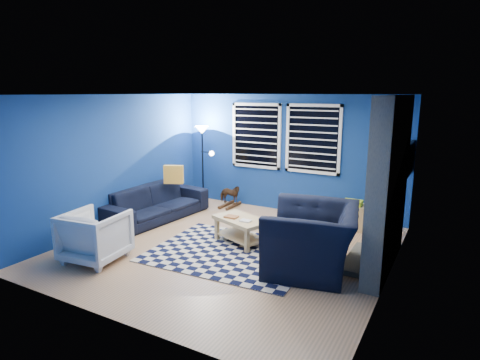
# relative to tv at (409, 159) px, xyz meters

# --- Properties ---
(floor) EXTENTS (5.00, 5.00, 0.00)m
(floor) POSITION_rel_tv_xyz_m (-2.45, -2.00, -1.40)
(floor) COLOR tan
(floor) RESTS_ON ground
(ceiling) EXTENTS (5.00, 5.00, 0.00)m
(ceiling) POSITION_rel_tv_xyz_m (-2.45, -2.00, 1.10)
(ceiling) COLOR white
(ceiling) RESTS_ON wall_back
(wall_back) EXTENTS (5.00, 0.00, 5.00)m
(wall_back) POSITION_rel_tv_xyz_m (-2.45, 0.50, -0.15)
(wall_back) COLOR navy
(wall_back) RESTS_ON floor
(wall_left) EXTENTS (0.00, 5.00, 5.00)m
(wall_left) POSITION_rel_tv_xyz_m (-4.95, -2.00, -0.15)
(wall_left) COLOR navy
(wall_left) RESTS_ON floor
(wall_right) EXTENTS (0.00, 5.00, 5.00)m
(wall_right) POSITION_rel_tv_xyz_m (0.05, -2.00, -0.15)
(wall_right) COLOR navy
(wall_right) RESTS_ON floor
(fireplace) EXTENTS (0.65, 2.00, 2.50)m
(fireplace) POSITION_rel_tv_xyz_m (-0.09, -1.50, -0.20)
(fireplace) COLOR gray
(fireplace) RESTS_ON floor
(window_left) EXTENTS (1.17, 0.06, 1.42)m
(window_left) POSITION_rel_tv_xyz_m (-3.20, 0.46, 0.20)
(window_left) COLOR black
(window_left) RESTS_ON wall_back
(window_right) EXTENTS (1.17, 0.06, 1.42)m
(window_right) POSITION_rel_tv_xyz_m (-1.90, 0.46, 0.20)
(window_right) COLOR black
(window_right) RESTS_ON wall_back
(tv) EXTENTS (0.07, 1.00, 0.58)m
(tv) POSITION_rel_tv_xyz_m (0.00, 0.00, 0.00)
(tv) COLOR black
(tv) RESTS_ON wall_right
(rug) EXTENTS (2.60, 2.13, 0.02)m
(rug) POSITION_rel_tv_xyz_m (-2.30, -2.15, -1.39)
(rug) COLOR black
(rug) RESTS_ON floor
(sofa) EXTENTS (2.39, 1.12, 0.68)m
(sofa) POSITION_rel_tv_xyz_m (-4.55, -1.37, -1.06)
(sofa) COLOR black
(sofa) RESTS_ON floor
(armchair_big) EXTENTS (1.67, 1.53, 0.93)m
(armchair_big) POSITION_rel_tv_xyz_m (-0.98, -2.10, -0.93)
(armchair_big) COLOR black
(armchair_big) RESTS_ON floor
(armchair_bent) EXTENTS (0.93, 0.96, 0.78)m
(armchair_bent) POSITION_rel_tv_xyz_m (-3.98, -3.41, -1.01)
(armchair_bent) COLOR gray
(armchair_bent) RESTS_ON floor
(rocking_horse) EXTENTS (0.29, 0.54, 0.44)m
(rocking_horse) POSITION_rel_tv_xyz_m (-3.68, 0.14, -1.11)
(rocking_horse) COLOR #4C2C18
(rocking_horse) RESTS_ON floor
(coffee_table) EXTENTS (1.07, 0.84, 0.47)m
(coffee_table) POSITION_rel_tv_xyz_m (-2.38, -1.72, -1.07)
(coffee_table) COLOR tan
(coffee_table) RESTS_ON rug
(cabinet) EXTENTS (0.64, 0.51, 0.56)m
(cabinet) POSITION_rel_tv_xyz_m (-0.90, -0.06, -1.15)
(cabinet) COLOR tan
(cabinet) RESTS_ON floor
(floor_lamp) EXTENTS (0.49, 0.30, 1.79)m
(floor_lamp) POSITION_rel_tv_xyz_m (-4.37, 0.11, 0.06)
(floor_lamp) COLOR black
(floor_lamp) RESTS_ON floor
(throw_pillow) EXTENTS (0.41, 0.28, 0.38)m
(throw_pillow) POSITION_rel_tv_xyz_m (-4.40, -0.94, -0.53)
(throw_pillow) COLOR gold
(throw_pillow) RESTS_ON sofa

